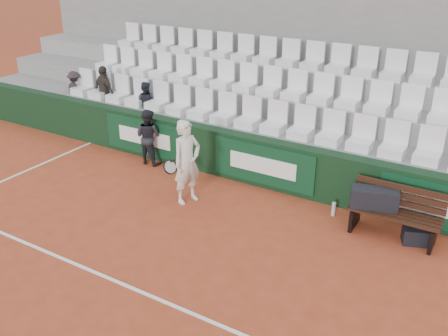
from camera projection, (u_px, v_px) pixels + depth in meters
ground at (151, 296)px, 7.03m from camera, size 80.00×80.00×0.00m
court_baseline at (151, 296)px, 7.03m from camera, size 18.00×0.06×0.01m
back_barrier at (279, 166)px, 9.91m from camera, size 18.00×0.34×1.00m
grandstand_tier_front at (289, 155)px, 10.43m from camera, size 18.00×0.95×1.00m
grandstand_tier_mid at (307, 131)px, 11.08m from camera, size 18.00×0.95×1.45m
grandstand_tier_back at (323, 110)px, 11.73m from camera, size 18.00×0.95×1.90m
grandstand_rear_wall at (337, 52)px, 11.70m from camera, size 18.00×0.30×4.40m
seat_row_front at (287, 120)px, 9.96m from camera, size 11.90×0.44×0.63m
seat_row_mid at (307, 87)px, 10.51m from camera, size 11.90×0.44×0.63m
seat_row_back at (325, 58)px, 11.07m from camera, size 11.90×0.44×0.63m
bench_left at (393, 225)px, 8.36m from camera, size 1.50×0.56×0.45m
sports_bag_left at (374, 198)px, 8.41m from camera, size 0.85×0.56×0.33m
sports_bag_ground at (417, 236)px, 8.22m from camera, size 0.53×0.43×0.28m
water_bottle_near at (334, 209)px, 9.06m from camera, size 0.07×0.07×0.26m
tennis_player at (187, 162)px, 9.30m from camera, size 0.77×0.69×1.63m
ball_kid at (148, 137)px, 11.03m from camera, size 0.62×0.49×1.26m
spectator_a at (73, 73)px, 12.74m from camera, size 0.72×0.52×1.00m
spectator_b at (103, 73)px, 12.20m from camera, size 0.79×0.47×1.25m
spectator_c at (144, 85)px, 11.64m from camera, size 0.60×0.53×1.04m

